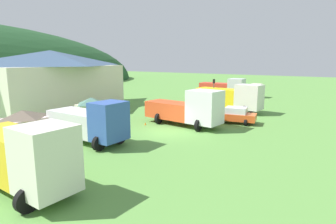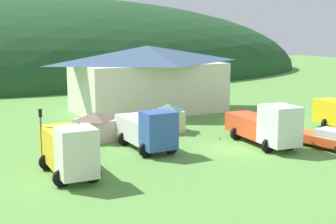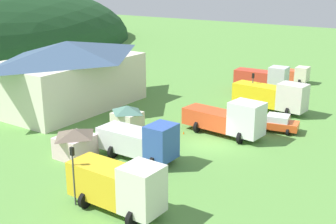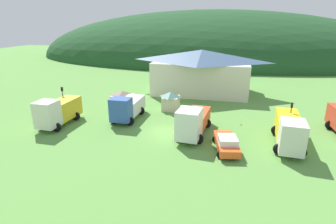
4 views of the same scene
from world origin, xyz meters
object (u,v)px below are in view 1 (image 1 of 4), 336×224
(play_shed_pink, at_px, (23,125))
(service_pickup_orange, at_px, (231,115))
(flatbed_truck_yellow, at_px, (231,97))
(traffic_cone_near_pickup, at_px, (178,113))
(tow_truck_silver, at_px, (224,90))
(depot_building, at_px, (52,79))
(light_truck_cream, at_px, (249,90))
(traffic_cone_mid_row, at_px, (145,125))
(traffic_light_east, at_px, (214,91))
(heavy_rig_striped, at_px, (24,156))
(box_truck_blue, at_px, (91,122))
(play_shed_cream, at_px, (92,110))
(heavy_rig_white, at_px, (189,108))

(play_shed_pink, height_order, service_pickup_orange, play_shed_pink)
(flatbed_truck_yellow, bearing_deg, traffic_cone_near_pickup, -132.88)
(tow_truck_silver, bearing_deg, depot_building, -134.88)
(depot_building, distance_m, play_shed_pink, 15.65)
(light_truck_cream, height_order, service_pickup_orange, light_truck_cream)
(traffic_cone_near_pickup, xyz_separation_m, traffic_cone_mid_row, (-7.40, -0.75, 0.00))
(tow_truck_silver, height_order, traffic_light_east, traffic_light_east)
(flatbed_truck_yellow, bearing_deg, traffic_light_east, 174.34)
(heavy_rig_striped, height_order, tow_truck_silver, tow_truck_silver)
(traffic_cone_near_pickup, bearing_deg, light_truck_cream, -6.31)
(traffic_cone_mid_row, bearing_deg, traffic_cone_near_pickup, 5.75)
(depot_building, bearing_deg, traffic_cone_mid_row, -92.07)
(box_truck_blue, distance_m, traffic_cone_near_pickup, 14.72)
(play_shed_cream, xyz_separation_m, heavy_rig_striped, (-12.18, -9.26, 0.49))
(flatbed_truck_yellow, xyz_separation_m, traffic_light_east, (0.49, 2.67, 0.61))
(heavy_rig_striped, xyz_separation_m, flatbed_truck_yellow, (26.62, 0.15, -0.05))
(depot_building, xyz_separation_m, light_truck_cream, (26.35, -17.40, -2.71))
(light_truck_cream, relative_size, traffic_light_east, 1.21)
(play_shed_pink, xyz_separation_m, service_pickup_orange, (15.58, -11.30, -0.45))
(tow_truck_silver, bearing_deg, service_pickup_orange, -66.70)
(tow_truck_silver, bearing_deg, box_truck_blue, -92.89)
(play_shed_pink, xyz_separation_m, heavy_rig_white, (11.77, -8.43, 0.49))
(heavy_rig_white, bearing_deg, traffic_light_east, 107.56)
(depot_building, height_order, tow_truck_silver, depot_building)
(traffic_light_east, height_order, traffic_cone_mid_row, traffic_light_east)
(heavy_rig_white, height_order, traffic_light_east, traffic_light_east)
(play_shed_pink, bearing_deg, heavy_rig_white, -35.62)
(heavy_rig_striped, distance_m, traffic_cone_near_pickup, 22.75)
(traffic_cone_mid_row, bearing_deg, depot_building, 87.93)
(box_truck_blue, relative_size, heavy_rig_white, 0.84)
(heavy_rig_striped, height_order, traffic_cone_mid_row, heavy_rig_striped)
(service_pickup_orange, bearing_deg, box_truck_blue, -127.15)
(play_shed_cream, relative_size, flatbed_truck_yellow, 0.32)
(play_shed_pink, bearing_deg, traffic_light_east, -15.38)
(box_truck_blue, bearing_deg, traffic_light_east, 86.63)
(heavy_rig_striped, relative_size, traffic_cone_mid_row, 12.02)
(traffic_cone_near_pickup, bearing_deg, heavy_rig_striped, -167.02)
(traffic_cone_near_pickup, bearing_deg, play_shed_pink, 167.42)
(heavy_rig_striped, bearing_deg, heavy_rig_white, 92.87)
(box_truck_blue, bearing_deg, light_truck_cream, 88.27)
(heavy_rig_striped, bearing_deg, traffic_cone_mid_row, 107.63)
(service_pickup_orange, height_order, traffic_cone_mid_row, service_pickup_orange)
(play_shed_cream, bearing_deg, flatbed_truck_yellow, -32.25)
(flatbed_truck_yellow, xyz_separation_m, service_pickup_orange, (-6.16, -2.51, -0.99))
(box_truck_blue, distance_m, traffic_cone_mid_row, 7.39)
(box_truck_blue, height_order, light_truck_cream, box_truck_blue)
(play_shed_pink, bearing_deg, box_truck_blue, -61.97)
(traffic_light_east, xyz_separation_m, traffic_cone_near_pickup, (-5.01, 2.27, -2.43))
(light_truck_cream, bearing_deg, traffic_light_east, -90.42)
(traffic_light_east, bearing_deg, traffic_cone_near_pickup, 155.61)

